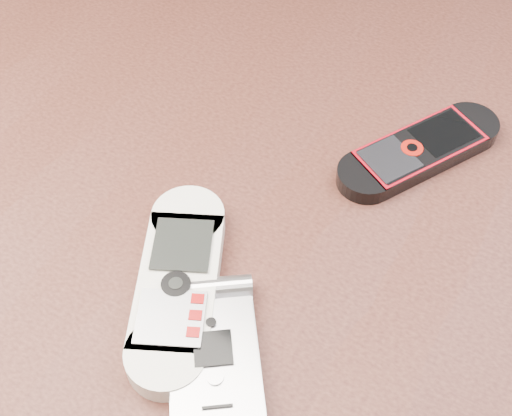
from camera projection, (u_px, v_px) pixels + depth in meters
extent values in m
cube|color=black|center=(250.00, 228.00, 0.56)|extent=(1.20, 0.80, 0.03)
cube|color=black|center=(67.00, 99.00, 1.20)|extent=(0.06, 0.06, 0.71)
cube|color=white|center=(178.00, 283.00, 0.49)|extent=(0.12, 0.17, 0.02)
cube|color=black|center=(420.00, 150.00, 0.58)|extent=(0.12, 0.16, 0.02)
cube|color=silver|center=(214.00, 358.00, 0.46)|extent=(0.11, 0.13, 0.02)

